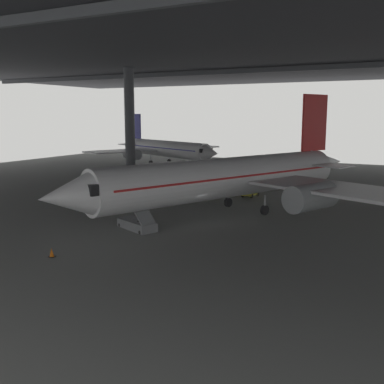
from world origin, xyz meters
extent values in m
plane|color=slate|center=(0.00, 0.00, 0.00)|extent=(110.00, 110.00, 0.00)
cylinder|color=#4C4F54|center=(-22.13, 22.02, 7.88)|extent=(1.47, 1.47, 15.75)
cube|color=#38383D|center=(0.00, 13.75, 16.35)|extent=(121.00, 99.00, 1.20)
cube|color=#4C4F54|center=(0.00, -11.00, 15.35)|extent=(115.50, 0.50, 0.70)
cube|color=#4C4F54|center=(0.00, 30.25, 15.35)|extent=(115.50, 0.50, 0.70)
cylinder|color=white|center=(1.20, 3.61, 3.41)|extent=(14.16, 26.24, 3.63)
cone|color=white|center=(-4.88, -10.28, 3.41)|extent=(5.00, 5.41, 3.56)
cube|color=black|center=(-3.96, -8.18, 3.87)|extent=(3.84, 3.56, 0.80)
cone|color=white|center=(7.27, 17.49, 3.78)|extent=(5.15, 6.56, 3.08)
cube|color=red|center=(6.35, 15.39, 8.20)|extent=(1.81, 3.72, 5.94)
cube|color=white|center=(8.28, 13.47, 3.96)|extent=(5.42, 4.57, 0.16)
cube|color=white|center=(3.63, 15.50, 3.96)|extent=(5.42, 4.57, 0.16)
cube|color=white|center=(11.57, 3.85, 3.05)|extent=(16.55, 12.13, 0.24)
cylinder|color=#9EA3A8|center=(9.11, 2.77, 2.42)|extent=(3.95, 5.22, 2.25)
cube|color=white|center=(-5.66, 11.39, 3.05)|extent=(16.55, 12.13, 0.24)
cylinder|color=#9EA3A8|center=(-4.79, 8.85, 2.42)|extent=(3.95, 5.22, 2.25)
cube|color=red|center=(1.20, 3.61, 3.69)|extent=(13.44, 24.45, 0.16)
cylinder|color=#9EA3A8|center=(-2.44, -4.71, 1.25)|extent=(0.20, 0.20, 1.15)
cylinder|color=black|center=(-2.44, -4.71, 0.45)|extent=(0.64, 0.94, 0.90)
cylinder|color=#9EA3A8|center=(4.46, 5.06, 1.25)|extent=(0.20, 0.20, 1.15)
cylinder|color=black|center=(4.46, 5.06, 0.45)|extent=(0.64, 0.94, 0.90)
cylinder|color=#9EA3A8|center=(0.04, 6.99, 1.25)|extent=(0.20, 0.20, 1.15)
cylinder|color=black|center=(0.04, 6.99, 0.45)|extent=(0.64, 0.94, 0.90)
cube|color=slate|center=(-2.97, -4.65, 0.35)|extent=(4.04, 2.88, 0.70)
cube|color=slate|center=(-2.97, -4.65, 2.15)|extent=(3.72, 2.59, 2.99)
cube|color=slate|center=(-4.53, -3.97, 3.60)|extent=(1.53, 1.63, 0.12)
cylinder|color=black|center=(-4.77, -4.52, 4.10)|extent=(0.06, 0.06, 1.00)
cylinder|color=black|center=(-4.29, -3.42, 4.10)|extent=(0.06, 0.06, 1.00)
cylinder|color=black|center=(-4.66, -4.68, 0.15)|extent=(0.32, 0.23, 0.30)
cylinder|color=black|center=(-4.10, -3.40, 0.15)|extent=(0.32, 0.23, 0.30)
cylinder|color=black|center=(-1.84, -5.91, 0.15)|extent=(0.32, 0.23, 0.30)
cylinder|color=black|center=(-1.28, -4.63, 0.15)|extent=(0.32, 0.23, 0.30)
cylinder|color=#232838|center=(-4.17, -1.66, 0.43)|extent=(0.14, 0.14, 0.87)
cylinder|color=#232838|center=(-4.07, -1.81, 0.43)|extent=(0.14, 0.14, 0.87)
cube|color=orange|center=(-4.12, -1.73, 1.18)|extent=(0.38, 0.42, 0.62)
cylinder|color=orange|center=(-4.24, -1.54, 1.21)|extent=(0.09, 0.09, 0.58)
cylinder|color=orange|center=(-4.00, -1.93, 1.21)|extent=(0.09, 0.09, 0.58)
sphere|color=tan|center=(-4.12, -1.73, 1.61)|extent=(0.24, 0.24, 0.24)
cylinder|color=white|center=(-24.31, 36.36, 3.04)|extent=(20.74, 11.38, 2.87)
cone|color=white|center=(-13.35, 31.46, 3.04)|extent=(4.30, 3.98, 2.82)
cube|color=black|center=(-15.01, 32.20, 3.40)|extent=(2.84, 3.05, 0.63)
cone|color=white|center=(-35.28, 41.27, 3.32)|extent=(5.20, 4.11, 2.44)
cube|color=navy|center=(-33.62, 40.52, 6.83)|extent=(2.96, 1.50, 4.70)
cube|color=white|center=(-32.08, 42.04, 3.47)|extent=(3.64, 4.30, 0.16)
cube|color=white|center=(-33.72, 38.37, 3.47)|extent=(3.64, 4.30, 0.16)
cube|color=white|center=(-24.44, 44.58, 2.75)|extent=(9.68, 13.11, 0.24)
cylinder|color=#9EA3A8|center=(-23.60, 42.62, 2.25)|extent=(4.14, 3.15, 1.78)
cube|color=white|center=(-30.52, 30.98, 2.75)|extent=(9.68, 13.11, 0.24)
cylinder|color=#9EA3A8|center=(-28.51, 31.66, 2.25)|extent=(4.14, 3.15, 1.78)
cube|color=navy|center=(-24.31, 36.36, 3.25)|extent=(19.33, 10.79, 0.16)
cylinder|color=#9EA3A8|center=(-17.75, 33.43, 1.25)|extent=(0.20, 0.20, 1.15)
cylinder|color=black|center=(-17.75, 33.43, 0.45)|extent=(0.94, 0.64, 0.90)
cylinder|color=#9EA3A8|center=(-25.39, 39.08, 1.25)|extent=(0.20, 0.20, 1.15)
cylinder|color=black|center=(-25.39, 39.08, 0.45)|extent=(0.94, 0.64, 0.90)
cylinder|color=#9EA3A8|center=(-27.05, 35.36, 1.25)|extent=(0.20, 0.20, 1.15)
cylinder|color=black|center=(-27.05, 35.36, 0.45)|extent=(0.94, 0.64, 0.90)
cube|color=black|center=(-3.73, -13.27, 0.02)|extent=(0.36, 0.36, 0.04)
cone|color=orange|center=(-3.73, -13.27, 0.32)|extent=(0.30, 0.30, 0.56)
cube|color=yellow|center=(0.00, 13.45, 0.55)|extent=(1.36, 2.28, 0.70)
cylinder|color=black|center=(0.49, 12.61, 0.22)|extent=(0.21, 0.45, 0.44)
cylinder|color=black|center=(-0.61, 12.69, 0.22)|extent=(0.21, 0.45, 0.44)
cylinder|color=black|center=(0.61, 14.20, 0.22)|extent=(0.21, 0.45, 0.44)
cylinder|color=black|center=(-0.48, 14.28, 0.22)|extent=(0.21, 0.45, 0.44)
camera|label=1|loc=(17.33, -34.32, 9.07)|focal=42.79mm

